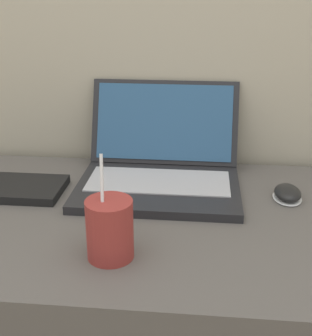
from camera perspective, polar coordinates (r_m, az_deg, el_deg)
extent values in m
cube|color=#232326|center=(1.11, 0.22, -2.56)|extent=(0.39, 0.27, 0.02)
cube|color=#B7B7BC|center=(1.13, 0.32, -1.60)|extent=(0.34, 0.15, 0.00)
cube|color=#232326|center=(1.24, 1.03, 5.59)|extent=(0.39, 0.10, 0.21)
cube|color=#2D567F|center=(1.23, 1.01, 5.62)|extent=(0.35, 0.08, 0.18)
cylinder|color=#9E332D|center=(0.85, -5.66, -7.45)|extent=(0.09, 0.09, 0.11)
cylinder|color=black|center=(0.83, -5.79, -4.28)|extent=(0.07, 0.07, 0.01)
cylinder|color=white|center=(0.82, -6.56, -3.85)|extent=(0.01, 0.05, 0.16)
ellipsoid|color=white|center=(1.13, 15.68, -3.49)|extent=(0.07, 0.09, 0.01)
ellipsoid|color=black|center=(1.12, 15.74, -2.93)|extent=(0.06, 0.09, 0.03)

